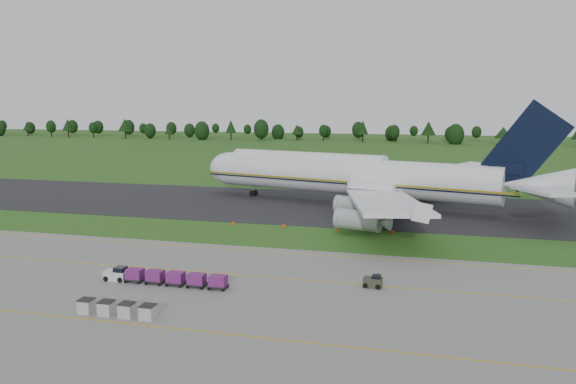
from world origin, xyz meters
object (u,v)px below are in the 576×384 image
(baggage_train, at_px, (163,277))
(utility_cart, at_px, (373,282))
(uld_row, at_px, (117,309))
(edge_markers, at_px, (310,228))
(aircraft, at_px, (358,176))

(baggage_train, distance_m, utility_cart, 25.66)
(utility_cart, xyz_separation_m, uld_row, (-25.11, -15.79, 0.17))
(utility_cart, height_order, edge_markers, utility_cart)
(baggage_train, relative_size, utility_cart, 7.04)
(utility_cart, xyz_separation_m, edge_markers, (-13.79, 28.80, -0.37))
(baggage_train, bearing_deg, utility_cart, 11.56)
(uld_row, bearing_deg, edge_markers, 75.76)
(aircraft, distance_m, utility_cart, 54.63)
(utility_cart, relative_size, edge_markers, 0.08)
(baggage_train, xyz_separation_m, utility_cart, (25.14, 5.14, -0.30))
(uld_row, relative_size, edge_markers, 0.30)
(aircraft, relative_size, baggage_train, 5.00)
(baggage_train, height_order, edge_markers, baggage_train)
(aircraft, xyz_separation_m, utility_cart, (8.64, -53.62, -5.83))
(aircraft, bearing_deg, uld_row, -103.35)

